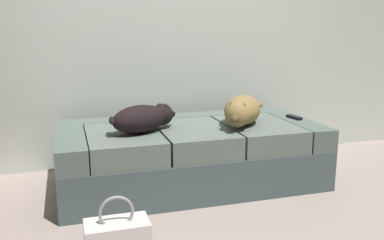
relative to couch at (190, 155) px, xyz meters
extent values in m
cube|color=silver|center=(0.00, 0.67, 1.17)|extent=(6.40, 0.10, 2.80)
cube|color=#435457|center=(0.00, 0.00, -0.08)|extent=(1.95, 0.94, 0.30)
cube|color=#53655E|center=(-0.88, 0.00, 0.15)|extent=(0.20, 0.94, 0.16)
cube|color=#53655E|center=(0.88, 0.00, 0.15)|extent=(0.20, 0.94, 0.16)
cube|color=#53655E|center=(0.00, 0.37, 0.15)|extent=(1.55, 0.20, 0.16)
cube|color=slate|center=(-0.52, -0.10, 0.15)|extent=(0.50, 0.73, 0.16)
cube|color=slate|center=(0.00, -0.10, 0.15)|extent=(0.50, 0.73, 0.16)
cube|color=slate|center=(0.52, -0.10, 0.15)|extent=(0.50, 0.73, 0.16)
ellipsoid|color=black|center=(-0.40, -0.12, 0.33)|extent=(0.49, 0.40, 0.19)
sphere|color=black|center=(-0.22, -0.03, 0.34)|extent=(0.16, 0.16, 0.16)
ellipsoid|color=black|center=(-0.15, 0.00, 0.33)|extent=(0.11, 0.09, 0.06)
cone|color=black|center=(-0.24, 0.01, 0.39)|extent=(0.04, 0.04, 0.05)
cone|color=black|center=(-0.20, -0.07, 0.39)|extent=(0.04, 0.04, 0.05)
ellipsoid|color=black|center=(-0.59, -0.15, 0.34)|extent=(0.06, 0.17, 0.05)
ellipsoid|color=olive|center=(0.40, -0.07, 0.34)|extent=(0.49, 0.54, 0.22)
sphere|color=olive|center=(0.27, -0.26, 0.35)|extent=(0.18, 0.18, 0.18)
ellipsoid|color=brown|center=(0.23, -0.33, 0.34)|extent=(0.11, 0.12, 0.06)
cone|color=brown|center=(0.31, -0.29, 0.41)|extent=(0.05, 0.05, 0.05)
cone|color=brown|center=(0.23, -0.23, 0.41)|extent=(0.05, 0.05, 0.05)
ellipsoid|color=olive|center=(0.56, 0.08, 0.35)|extent=(0.13, 0.19, 0.05)
cube|color=black|center=(0.87, -0.03, 0.24)|extent=(0.07, 0.16, 0.02)
torus|color=#9C9793|center=(-0.68, -1.00, 0.06)|extent=(0.18, 0.02, 0.18)
camera|label=1|loc=(-0.88, -2.96, 0.96)|focal=39.28mm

